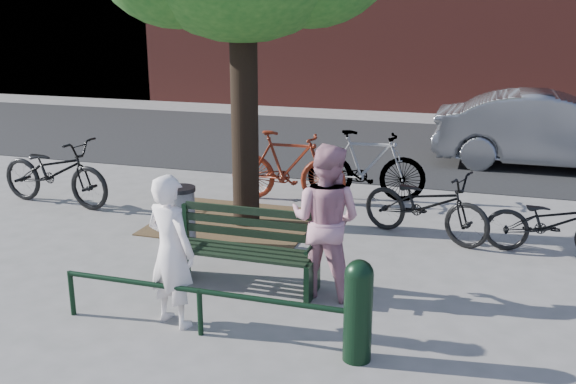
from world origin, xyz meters
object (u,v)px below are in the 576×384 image
(park_bench, at_px, (245,247))
(litter_bin, at_px, (182,216))
(bicycle_c, at_px, (426,204))
(parked_car, at_px, (553,131))
(person_left, at_px, (171,251))
(person_right, at_px, (326,220))
(bollard, at_px, (358,307))

(park_bench, height_order, litter_bin, park_bench)
(bicycle_c, height_order, parked_car, parked_car)
(person_left, bearing_deg, bicycle_c, -104.31)
(person_right, xyz_separation_m, litter_bin, (-2.27, 0.92, -0.46))
(park_bench, xyz_separation_m, litter_bin, (-1.32, 0.99, -0.05))
(person_right, distance_m, bicycle_c, 2.42)
(person_right, bearing_deg, bollard, 125.03)
(person_right, xyz_separation_m, bicycle_c, (0.91, 2.21, -0.38))
(bollard, distance_m, bicycle_c, 3.57)
(litter_bin, bearing_deg, bicycle_c, 22.08)
(person_right, relative_size, bollard, 1.76)
(park_bench, xyz_separation_m, bollard, (1.60, -1.27, 0.06))
(person_right, distance_m, parked_car, 7.85)
(bollard, height_order, bicycle_c, bicycle_c)
(litter_bin, height_order, bicycle_c, bicycle_c)
(person_left, height_order, bicycle_c, person_left)
(parked_car, bearing_deg, person_left, 153.16)
(bollard, distance_m, litter_bin, 3.70)
(bicycle_c, bearing_deg, bollard, -164.25)
(person_right, relative_size, bicycle_c, 0.92)
(bicycle_c, bearing_deg, park_bench, 160.78)
(park_bench, xyz_separation_m, person_left, (-0.37, -1.13, 0.33))
(park_bench, bearing_deg, parked_car, 61.98)
(person_right, bearing_deg, person_left, 51.53)
(park_bench, relative_size, person_right, 0.99)
(person_left, distance_m, litter_bin, 2.36)
(park_bench, height_order, person_left, person_left)
(person_right, bearing_deg, parked_car, -102.89)
(person_left, distance_m, parked_car, 9.49)
(person_right, bearing_deg, litter_bin, -12.89)
(bollard, xyz_separation_m, litter_bin, (-2.92, 2.27, -0.11))
(person_left, relative_size, bicycle_c, 0.84)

